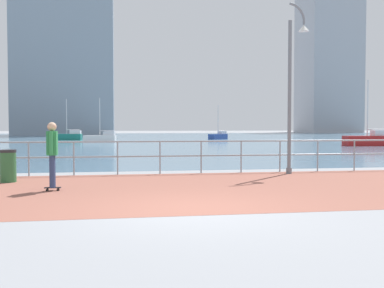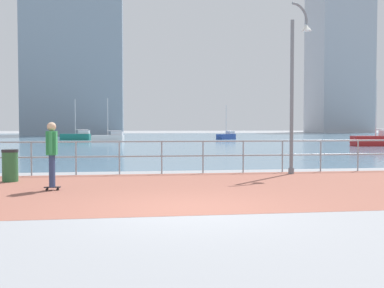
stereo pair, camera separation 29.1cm
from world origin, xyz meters
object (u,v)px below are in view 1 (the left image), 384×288
(trash_bin, at_px, (8,166))
(sailboat_teal, at_px, (369,140))
(skateboarder, at_px, (52,150))
(sailboat_navy, at_px, (101,138))
(lamppost, at_px, (294,80))
(sailboat_ivory, at_px, (68,136))
(sailboat_white, at_px, (218,136))

(trash_bin, height_order, sailboat_teal, sailboat_teal)
(skateboarder, xyz_separation_m, sailboat_navy, (-0.12, 35.03, -0.59))
(trash_bin, bearing_deg, sailboat_navy, 87.61)
(lamppost, relative_size, skateboarder, 3.37)
(skateboarder, bearing_deg, lamppost, 21.66)
(sailboat_navy, distance_m, sailboat_ivory, 7.92)
(lamppost, bearing_deg, sailboat_ivory, 106.53)
(lamppost, xyz_separation_m, sailboat_navy, (-7.55, 32.08, -2.73))
(lamppost, distance_m, sailboat_teal, 24.27)
(skateboarder, bearing_deg, sailboat_ivory, 95.62)
(lamppost, bearing_deg, skateboarder, -158.34)
(skateboarder, relative_size, sailboat_teal, 0.32)
(sailboat_ivory, bearing_deg, sailboat_navy, -59.66)
(sailboat_navy, height_order, sailboat_teal, sailboat_teal)
(skateboarder, xyz_separation_m, sailboat_teal, (21.76, 22.36, -0.51))
(lamppost, height_order, sailboat_teal, lamppost)
(lamppost, relative_size, sailboat_teal, 1.07)
(lamppost, bearing_deg, trash_bin, -173.90)
(skateboarder, relative_size, sailboat_navy, 0.38)
(sailboat_white, distance_m, sailboat_teal, 22.11)
(sailboat_white, xyz_separation_m, sailboat_teal, (7.89, -20.66, 0.11))
(sailboat_navy, bearing_deg, trash_bin, -92.39)
(trash_bin, relative_size, sailboat_white, 0.22)
(skateboarder, bearing_deg, sailboat_navy, 90.19)
(sailboat_navy, bearing_deg, sailboat_ivory, 120.34)
(trash_bin, height_order, sailboat_white, sailboat_white)
(sailboat_white, distance_m, sailboat_ivory, 18.03)
(sailboat_teal, bearing_deg, sailboat_navy, 149.92)
(lamppost, relative_size, sailboat_ivory, 1.21)
(skateboarder, relative_size, trash_bin, 1.82)
(lamppost, xyz_separation_m, sailboat_teal, (14.33, 19.41, -2.65))
(lamppost, bearing_deg, sailboat_white, 80.86)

